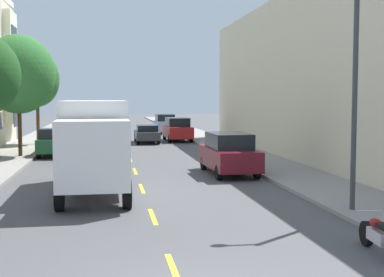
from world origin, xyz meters
name	(u,v)px	position (x,y,z in m)	size (l,w,h in m)	color
ground_plane	(125,147)	(0.00, 30.00, 0.00)	(160.00, 160.00, 0.00)	#4C4C4F
sidewalk_left	(20,150)	(-7.10, 28.00, 0.07)	(3.20, 120.00, 0.14)	gray
sidewalk_right	(227,147)	(7.10, 28.00, 0.07)	(3.20, 120.00, 0.14)	gray
lane_centerline_dashes	(129,155)	(0.00, 24.50, 0.00)	(0.14, 47.20, 0.01)	yellow
apartment_block_opposite	(370,77)	(13.70, 20.00, 4.78)	(10.00, 36.00, 9.55)	beige
street_tree_third	(18,74)	(-6.40, 23.73, 4.95)	(4.25, 4.25, 7.13)	#47331E
street_tree_farthest	(37,79)	(-6.40, 32.17, 4.95)	(3.28, 3.28, 6.88)	#47331E
street_lamp	(351,73)	(5.96, 6.41, 4.31)	(1.35, 0.28, 7.23)	#38383D
delivery_box_truck	(94,141)	(-1.80, 11.44, 1.95)	(2.45, 7.68, 3.46)	white
parked_pickup_forest	(57,142)	(-4.42, 25.00, 0.83)	(2.02, 5.31, 1.73)	#194C28
parked_suv_navy	(72,126)	(-4.50, 40.74, 0.99)	(2.01, 4.83, 1.93)	navy
parked_suv_sky	(165,123)	(4.50, 44.70, 0.99)	(1.97, 4.81, 1.93)	#7A9EC6
parked_suv_red	(177,129)	(4.45, 34.78, 0.99)	(2.05, 4.84, 1.93)	#AD1E1E
parked_suv_burgundy	(229,153)	(4.28, 15.33, 0.99)	(2.05, 4.84, 1.93)	maroon
moving_charcoal_sedan	(147,134)	(1.80, 33.29, 0.75)	(1.80, 4.50, 1.43)	#333338
parked_motorcycle	(379,237)	(4.75, 2.32, 0.41)	(0.62, 2.05, 0.90)	black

